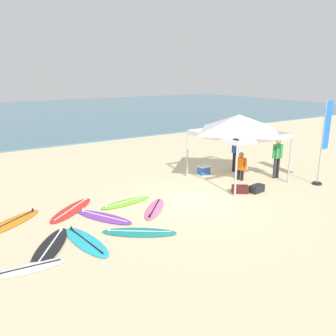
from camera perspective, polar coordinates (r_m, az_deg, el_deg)
ground_plane at (r=12.20m, az=4.41°, el=-5.71°), size 80.00×80.00×0.00m
sea at (r=40.00m, az=-23.05°, el=8.02°), size 80.00×36.00×0.10m
canopy_tent at (r=14.52m, az=11.60°, el=7.21°), size 3.10×3.10×2.75m
surfboard_white at (r=8.92m, az=-22.35°, el=-15.09°), size 1.86×0.67×0.19m
surfboard_orange at (r=11.55m, az=-24.43°, el=-8.20°), size 2.19×1.76×0.19m
surfboard_purple at (r=11.11m, az=-10.51°, el=-7.92°), size 1.47×2.09×0.19m
surfboard_pink at (r=11.56m, az=-2.23°, el=-6.71°), size 1.64×1.72×0.19m
surfboard_teal at (r=9.99m, az=-4.78°, el=-10.47°), size 2.05×1.71×0.19m
surfboard_cyan at (r=9.72m, az=-13.35°, el=-11.66°), size 0.85×2.22×0.19m
surfboard_red at (r=11.90m, az=-15.57°, el=-6.62°), size 2.10×1.92×0.19m
surfboard_lime at (r=12.17m, az=-6.97°, el=-5.64°), size 1.97×0.72×0.19m
surfboard_black at (r=9.69m, az=-18.79°, el=-12.17°), size 1.74×2.20×0.19m
person_green at (r=15.41m, az=17.54°, el=1.96°), size 0.55×0.25×1.71m
person_blue at (r=16.04m, az=10.93°, el=2.92°), size 0.46×0.39×1.71m
person_orange at (r=14.81m, az=11.89°, el=0.50°), size 0.29×0.54×1.20m
banner_flag at (r=15.06m, az=24.15°, el=3.31°), size 0.60×0.36×3.40m
gear_bag_near_tent at (r=13.37m, az=11.75°, el=-3.43°), size 0.67×0.62×0.28m
gear_bag_by_pole at (r=13.58m, az=14.38°, el=-3.30°), size 0.64×0.40×0.28m
cooler_box at (r=15.52m, az=5.89°, el=-0.31°), size 0.50×0.36×0.39m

